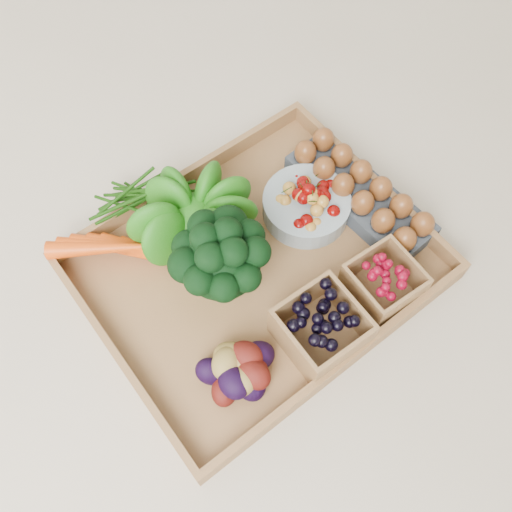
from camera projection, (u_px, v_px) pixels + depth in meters
ground at (256, 272)px, 0.99m from camera, size 4.00×4.00×0.00m
tray at (256, 270)px, 0.98m from camera, size 0.55×0.45×0.01m
carrots at (147, 251)px, 0.96m from camera, size 0.21×0.15×0.05m
lettuce at (194, 211)px, 0.94m from camera, size 0.14×0.14×0.14m
broccoli at (222, 271)px, 0.90m from camera, size 0.16×0.16×0.12m
cherry_bowl at (306, 206)px, 1.01m from camera, size 0.16×0.16×0.04m
egg_carton at (359, 197)px, 1.02m from camera, size 0.12×0.29×0.03m
potatoes at (240, 369)px, 0.85m from camera, size 0.14×0.14×0.08m
punnet_blackberry at (321, 329)px, 0.88m from camera, size 0.12×0.12×0.08m
punnet_raspberry at (383, 282)px, 0.92m from camera, size 0.11×0.11×0.07m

